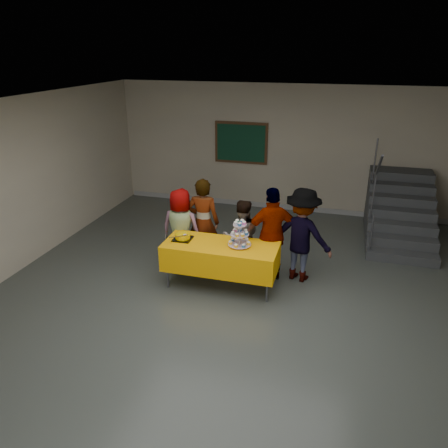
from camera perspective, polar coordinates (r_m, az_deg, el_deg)
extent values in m
plane|color=#4C514C|center=(6.64, 0.08, -12.43)|extent=(10.00, 10.00, 0.00)
cube|color=#B4AA91|center=(10.61, 7.50, 9.68)|extent=(8.00, 0.04, 3.00)
cube|color=silver|center=(5.51, 0.10, 14.14)|extent=(8.00, 10.00, 0.04)
cube|color=#999999|center=(10.99, 7.12, 2.31)|extent=(7.90, 0.03, 0.12)
cylinder|color=#595960|center=(7.33, -7.41, -5.69)|extent=(0.04, 0.04, 0.73)
cylinder|color=#595960|center=(6.91, 5.66, -7.48)|extent=(0.04, 0.04, 0.73)
cylinder|color=#595960|center=(7.81, -5.78, -3.78)|extent=(0.04, 0.04, 0.73)
cylinder|color=#595960|center=(7.41, 6.48, -5.32)|extent=(0.04, 0.04, 0.73)
cube|color=#595960|center=(7.15, -0.44, -2.89)|extent=(1.80, 0.70, 0.02)
cube|color=#FAA405|center=(7.23, -0.43, -4.25)|extent=(1.88, 0.78, 0.44)
cylinder|color=silver|center=(7.09, 2.04, -2.82)|extent=(0.18, 0.18, 0.01)
cylinder|color=silver|center=(7.00, 2.06, -1.30)|extent=(0.02, 0.02, 0.42)
cylinder|color=silver|center=(7.08, 2.04, -2.64)|extent=(0.38, 0.38, 0.01)
cylinder|color=silver|center=(7.01, 2.06, -1.38)|extent=(0.30, 0.30, 0.01)
cylinder|color=silver|center=(6.94, 2.08, -0.09)|extent=(0.22, 0.22, 0.01)
cube|color=black|center=(7.35, -5.41, -1.92)|extent=(0.30, 0.30, 0.02)
cylinder|color=#FEC300|center=(7.33, -5.42, -1.61)|extent=(0.25, 0.25, 0.07)
ellipsoid|color=#FEC300|center=(7.32, -5.43, -1.36)|extent=(0.25, 0.25, 0.05)
ellipsoid|color=white|center=(7.27, -5.20, -1.38)|extent=(0.08, 0.08, 0.02)
cube|color=silver|center=(7.21, -5.95, -1.62)|extent=(0.30, 0.16, 0.04)
imported|color=slate|center=(7.86, -5.64, -0.61)|extent=(0.72, 0.47, 1.47)
imported|color=slate|center=(7.90, -2.74, 0.24)|extent=(0.62, 0.43, 1.64)
imported|color=slate|center=(7.62, 2.30, -1.72)|extent=(0.79, 0.70, 1.37)
imported|color=slate|center=(7.42, 6.33, -1.36)|extent=(1.05, 0.74, 1.65)
imported|color=slate|center=(7.47, 10.13, -1.42)|extent=(1.18, 0.87, 1.64)
cube|color=#424447|center=(8.90, 22.20, -4.00)|extent=(1.30, 0.30, 0.18)
cube|color=#424447|center=(9.13, 22.12, -2.68)|extent=(1.30, 0.30, 0.36)
cube|color=#424447|center=(9.37, 22.04, -1.43)|extent=(1.30, 0.30, 0.54)
cube|color=#424447|center=(9.62, 21.97, -0.25)|extent=(1.30, 0.30, 0.72)
cube|color=#424447|center=(9.86, 21.90, 0.88)|extent=(1.30, 0.30, 0.90)
cube|color=#424447|center=(10.12, 21.84, 1.95)|extent=(1.30, 0.30, 1.08)
cube|color=#424447|center=(10.37, 21.78, 2.96)|extent=(1.30, 0.30, 1.26)
cube|color=#424447|center=(10.65, 21.65, 3.47)|extent=(1.30, 0.30, 1.26)
cylinder|color=#595960|center=(8.65, 18.64, -1.61)|extent=(0.04, 0.04, 0.90)
cylinder|color=#595960|center=(9.21, 18.91, 3.41)|extent=(0.04, 0.04, 0.90)
cylinder|color=#595960|center=(9.93, 19.13, 7.96)|extent=(0.04, 0.04, 0.90)
cylinder|color=#595960|center=(9.13, 19.25, 6.18)|extent=(0.04, 1.85, 1.20)
cube|color=#472B16|center=(10.74, 2.25, 10.55)|extent=(1.30, 0.04, 1.00)
cube|color=#133D27|center=(10.71, 2.21, 10.52)|extent=(1.18, 0.02, 0.88)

